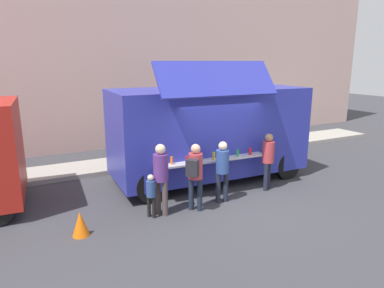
# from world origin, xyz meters

# --- Properties ---
(ground_plane) EXTENTS (60.00, 60.00, 0.00)m
(ground_plane) POSITION_xyz_m (0.00, 0.00, 0.00)
(ground_plane) COLOR #38383D
(curb_strip) EXTENTS (28.00, 1.60, 0.15)m
(curb_strip) POSITION_xyz_m (-3.72, 4.47, 0.07)
(curb_strip) COLOR #9E998E
(curb_strip) RESTS_ON ground
(building_behind) EXTENTS (32.00, 2.40, 8.90)m
(building_behind) POSITION_xyz_m (-2.72, 8.37, 4.45)
(building_behind) COLOR beige
(building_behind) RESTS_ON ground
(food_truck_main) EXTENTS (5.99, 3.24, 3.65)m
(food_truck_main) POSITION_xyz_m (0.29, 1.85, 1.56)
(food_truck_main) COLOR #2C33A5
(food_truck_main) RESTS_ON ground
(traffic_cone_orange) EXTENTS (0.36, 0.36, 0.55)m
(traffic_cone_orange) POSITION_xyz_m (-4.01, -0.08, 0.28)
(traffic_cone_orange) COLOR orange
(traffic_cone_orange) RESTS_ON ground
(trash_bin) EXTENTS (0.60, 0.60, 1.02)m
(trash_bin) POSITION_xyz_m (4.34, 4.17, 0.51)
(trash_bin) COLOR #2F633A
(trash_bin) RESTS_ON ground
(customer_front_ordering) EXTENTS (0.34, 0.33, 1.64)m
(customer_front_ordering) POSITION_xyz_m (-0.36, 0.08, 0.98)
(customer_front_ordering) COLOR #202536
(customer_front_ordering) RESTS_ON ground
(customer_mid_with_backpack) EXTENTS (0.53, 0.53, 1.70)m
(customer_mid_with_backpack) POSITION_xyz_m (-1.25, -0.09, 1.04)
(customer_mid_with_backpack) COLOR #1D2538
(customer_mid_with_backpack) RESTS_ON ground
(customer_rear_waiting) EXTENTS (0.36, 0.36, 1.76)m
(customer_rear_waiting) POSITION_xyz_m (-2.06, 0.11, 1.05)
(customer_rear_waiting) COLOR #504342
(customer_rear_waiting) RESTS_ON ground
(customer_extra_browsing) EXTENTS (0.34, 0.34, 1.66)m
(customer_extra_browsing) POSITION_xyz_m (1.30, 0.25, 0.99)
(customer_extra_browsing) COLOR #202334
(customer_extra_browsing) RESTS_ON ground
(child_near_queue) EXTENTS (0.22, 0.22, 1.07)m
(child_near_queue) POSITION_xyz_m (-2.35, 0.06, 0.64)
(child_near_queue) COLOR black
(child_near_queue) RESTS_ON ground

